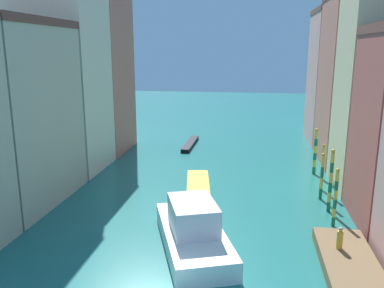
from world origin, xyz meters
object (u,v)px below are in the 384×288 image
at_px(mooring_pole_0, 335,197).
at_px(mooring_pole_2, 322,176).
at_px(waterfront_dock, 349,264).
at_px(mooring_pole_4, 315,151).
at_px(vaporetto_white, 193,231).
at_px(mooring_pole_1, 331,180).
at_px(mooring_pole_3, 323,167).
at_px(motorboat_0, 198,185).
at_px(gondola_black, 190,144).
at_px(person_on_dock, 340,239).

xyz_separation_m(mooring_pole_0, mooring_pole_2, (-0.09, 5.37, -0.14)).
bearing_deg(waterfront_dock, mooring_pole_2, 89.45).
bearing_deg(mooring_pole_4, vaporetto_white, -119.77).
bearing_deg(mooring_pole_4, mooring_pole_1, -91.35).
relative_size(waterfront_dock, mooring_pole_0, 1.80).
bearing_deg(mooring_pole_2, mooring_pole_3, 80.10).
bearing_deg(mooring_pole_1, mooring_pole_3, 87.61).
bearing_deg(motorboat_0, gondola_black, 101.63).
bearing_deg(mooring_pole_3, mooring_pole_4, 89.74).
height_order(gondola_black, motorboat_0, motorboat_0).
bearing_deg(gondola_black, waterfront_dock, -64.14).
bearing_deg(motorboat_0, person_on_dock, -47.81).
height_order(waterfront_dock, vaporetto_white, vaporetto_white).
distance_m(waterfront_dock, mooring_pole_4, 18.59).
bearing_deg(motorboat_0, vaporetto_white, -83.64).
relative_size(person_on_dock, motorboat_0, 0.20).
bearing_deg(mooring_pole_1, waterfront_dock, -92.13).
xyz_separation_m(mooring_pole_1, motorboat_0, (-10.84, 3.66, -2.20)).
distance_m(mooring_pole_0, mooring_pole_3, 7.80).
relative_size(waterfront_dock, gondola_black, 0.95).
xyz_separation_m(mooring_pole_1, vaporetto_white, (-9.61, -7.35, -1.45)).
xyz_separation_m(mooring_pole_4, motorboat_0, (-11.07, -6.19, -2.05)).
height_order(mooring_pole_1, mooring_pole_2, mooring_pole_1).
xyz_separation_m(gondola_black, motorboat_0, (3.37, -16.36, 0.13)).
relative_size(person_on_dock, mooring_pole_3, 0.32).
bearing_deg(mooring_pole_4, mooring_pole_2, -93.53).
xyz_separation_m(mooring_pole_0, mooring_pole_3, (0.34, 7.79, -0.03)).
height_order(mooring_pole_2, vaporetto_white, mooring_pole_2).
bearing_deg(vaporetto_white, mooring_pole_2, 46.77).
relative_size(vaporetto_white, motorboat_0, 1.47).
height_order(mooring_pole_4, motorboat_0, mooring_pole_4).
distance_m(person_on_dock, mooring_pole_4, 17.45).
bearing_deg(gondola_black, vaporetto_white, -80.47).
height_order(mooring_pole_0, gondola_black, mooring_pole_0).
bearing_deg(mooring_pole_2, vaporetto_white, -133.23).
height_order(waterfront_dock, mooring_pole_2, mooring_pole_2).
distance_m(vaporetto_white, motorboat_0, 11.10).
height_order(mooring_pole_0, mooring_pole_2, mooring_pole_0).
bearing_deg(mooring_pole_2, person_on_dock, -92.68).
bearing_deg(mooring_pole_3, mooring_pole_2, -99.90).
bearing_deg(mooring_pole_4, person_on_dock, -93.03).
height_order(mooring_pole_0, mooring_pole_1, mooring_pole_1).
distance_m(mooring_pole_4, gondola_black, 17.79).
bearing_deg(mooring_pole_2, mooring_pole_4, 86.47).
relative_size(person_on_dock, mooring_pole_1, 0.27).
bearing_deg(mooring_pole_4, waterfront_dock, -91.71).
xyz_separation_m(mooring_pole_1, gondola_black, (-14.20, 20.03, -2.33)).
bearing_deg(mooring_pole_1, mooring_pole_2, 94.57).
height_order(mooring_pole_3, mooring_pole_4, mooring_pole_4).
distance_m(mooring_pole_3, vaporetto_white, 15.87).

